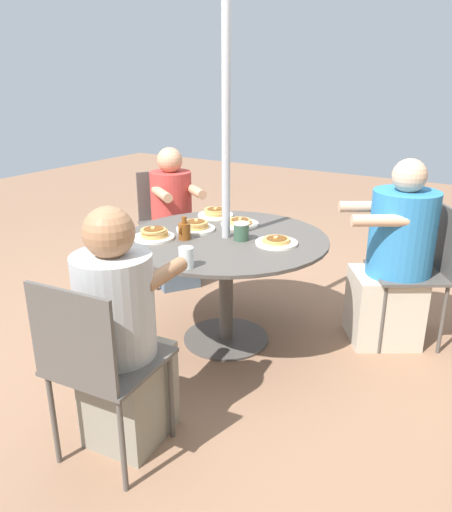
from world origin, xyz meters
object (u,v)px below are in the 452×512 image
at_px(diner_south, 122,341).
at_px(pancake_plate_c, 216,213).
at_px(patio_table, 226,257).
at_px(coffee_cup, 241,232).
at_px(patio_chair_south, 96,360).
at_px(patio_chair_north, 421,265).
at_px(drinking_glass_a, 186,257).
at_px(pancake_plate_a, 276,242).
at_px(pancake_plate_e, 154,235).
at_px(diner_east, 173,223).
at_px(patio_chair_east, 167,217).
at_px(syrup_bottle, 184,231).
at_px(pancake_plate_b, 240,223).
at_px(pancake_plate_d, 196,227).
at_px(diner_north, 394,263).

bearing_deg(diner_south, pancake_plate_c, 100.74).
xyz_separation_m(patio_table, coffee_cup, (0.00, 0.11, 0.18)).
bearing_deg(patio_chair_south, patio_chair_north, 58.38).
height_order(patio_table, drinking_glass_a, drinking_glass_a).
bearing_deg(pancake_plate_c, diner_south, 16.49).
distance_m(pancake_plate_a, pancake_plate_c, 0.71).
distance_m(pancake_plate_a, pancake_plate_e, 0.73).
xyz_separation_m(diner_east, patio_chair_south, (1.80, 0.99, 0.01)).
xyz_separation_m(patio_chair_south, pancake_plate_e, (-0.96, -0.47, 0.21)).
xyz_separation_m(diner_south, coffee_cup, (-1.04, 0.00, 0.23)).
bearing_deg(coffee_cup, pancake_plate_a, 101.47).
relative_size(diner_south, coffee_cup, 10.70).
xyz_separation_m(patio_chair_east, pancake_plate_e, (0.94, 0.66, 0.21)).
xyz_separation_m(patio_chair_north, pancake_plate_c, (0.29, -1.33, 0.20)).
bearing_deg(drinking_glass_a, diner_east, -139.45).
distance_m(pancake_plate_e, syrup_bottle, 0.19).
distance_m(patio_chair_north, syrup_bottle, 1.48).
distance_m(diner_east, patio_chair_south, 2.05).
xyz_separation_m(pancake_plate_b, coffee_cup, (0.26, 0.16, 0.04)).
bearing_deg(patio_chair_east, coffee_cup, 92.53).
bearing_deg(patio_chair_south, pancake_plate_a, 75.24).
xyz_separation_m(diner_south, drinking_glass_a, (-0.50, -0.01, 0.23)).
bearing_deg(patio_chair_north, syrup_bottle, 91.56).
xyz_separation_m(pancake_plate_b, pancake_plate_e, (0.52, -0.29, 0.01)).
relative_size(pancake_plate_d, coffee_cup, 2.32).
distance_m(pancake_plate_b, drinking_glass_a, 0.81).
bearing_deg(patio_table, patio_chair_south, 5.75).
bearing_deg(pancake_plate_b, diner_east, -111.89).
distance_m(patio_chair_south, diner_south, 0.17).
bearing_deg(syrup_bottle, pancake_plate_b, 162.95).
bearing_deg(pancake_plate_e, patio_chair_north, 123.43).
relative_size(diner_north, diner_south, 1.03).
relative_size(pancake_plate_a, pancake_plate_c, 1.00).
distance_m(patio_chair_east, diner_south, 2.05).
height_order(pancake_plate_d, drinking_glass_a, drinking_glass_a).
relative_size(pancake_plate_d, pancake_plate_e, 1.00).
distance_m(patio_table, pancake_plate_c, 0.50).
bearing_deg(drinking_glass_a, pancake_plate_c, -155.69).
height_order(patio_table, pancake_plate_a, pancake_plate_a).
bearing_deg(pancake_plate_d, pancake_plate_a, 91.97).
height_order(patio_table, pancake_plate_b, pancake_plate_b).
distance_m(patio_chair_east, diner_east, 0.17).
bearing_deg(diner_south, patio_chair_east, 117.08).
height_order(pancake_plate_b, coffee_cup, coffee_cup).
xyz_separation_m(patio_table, pancake_plate_c, (-0.36, -0.31, 0.15)).
bearing_deg(diner_north, patio_chair_south, 124.32).
xyz_separation_m(patio_chair_north, coffee_cup, (0.66, -0.92, 0.24)).
xyz_separation_m(diner_east, pancake_plate_d, (0.56, 0.63, 0.22)).
height_order(diner_south, pancake_plate_c, diner_south).
bearing_deg(pancake_plate_c, pancake_plate_b, 68.62).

